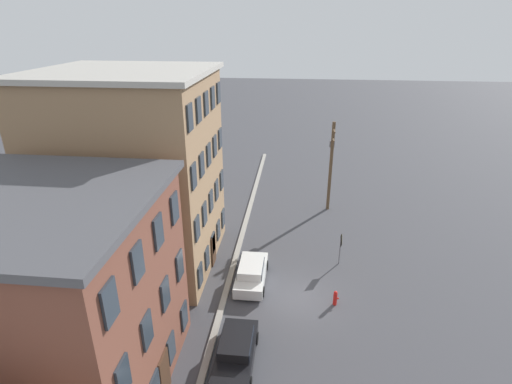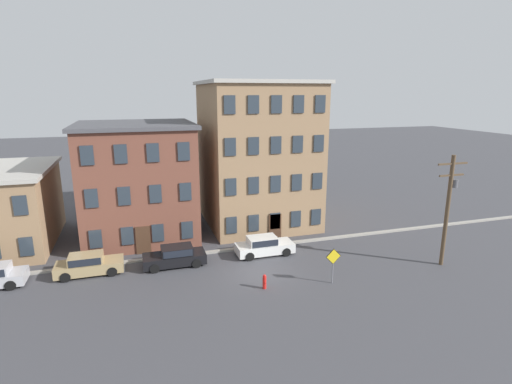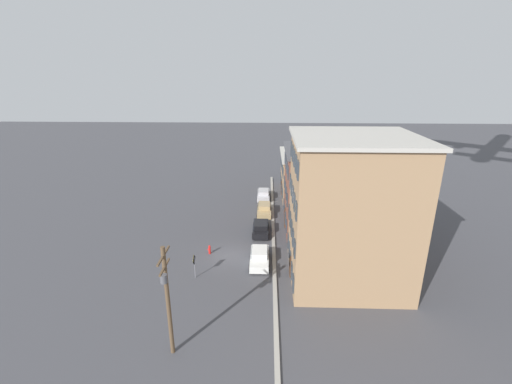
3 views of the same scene
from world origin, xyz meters
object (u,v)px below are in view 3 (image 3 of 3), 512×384
car_white (260,256)px  fire_hydrant (210,249)px  car_silver (263,194)px  car_black (261,227)px  car_tan (264,209)px  caution_sign (194,262)px  utility_pole (167,296)px

car_white → fire_hydrant: (-1.70, -5.26, -0.27)m
car_white → fire_hydrant: bearing=-107.9°
car_silver → car_black: same height
car_tan → car_white: 12.53m
car_black → fire_hydrant: car_black is taller
car_silver → fire_hydrant: size_ratio=4.58×
car_black → car_white: same height
car_white → fire_hydrant: size_ratio=4.58×
car_silver → fire_hydrant: (16.71, -5.39, -0.27)m
car_silver → fire_hydrant: car_silver is taller
caution_sign → fire_hydrant: 4.64m
car_white → car_black: bearing=-179.8°
car_tan → car_white: bearing=-1.4°
car_tan → fire_hydrant: size_ratio=4.58×
car_white → caution_sign: 6.55m
utility_pole → fire_hydrant: bearing=178.6°
car_tan → car_black: same height
car_tan → car_black: bearing=-3.3°
utility_pole → fire_hydrant: (-13.43, 0.32, -4.02)m
car_black → car_white: bearing=0.2°
car_silver → car_tan: size_ratio=1.00×
car_black → fire_hydrant: 7.25m
car_silver → car_black: 11.71m
utility_pole → car_black: bearing=163.2°
car_black → car_tan: bearing=176.7°
car_silver → car_tan: bearing=1.8°
car_black → caution_sign: 11.16m
car_white → car_tan: bearing=178.6°
car_white → caution_sign: caution_sign is taller
utility_pole → fire_hydrant: 14.03m
car_black → car_white: 6.70m
car_tan → fire_hydrant: bearing=-27.3°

